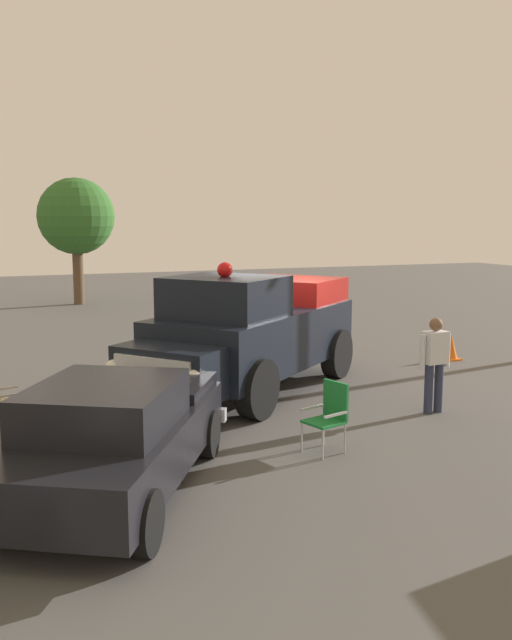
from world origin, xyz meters
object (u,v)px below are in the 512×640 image
(classic_hot_rod, at_px, (116,434))
(traffic_cone, at_px, (451,347))
(lawn_chair_spare, at_px, (330,412))
(spectator_standing, at_px, (435,359))
(lawn_chair_by_car, at_px, (2,394))
(vintage_fire_truck, at_px, (250,332))
(oak_tree_left, at_px, (76,217))

(classic_hot_rod, xyz_separation_m, traffic_cone, (8.93, 5.04, -0.44))
(classic_hot_rod, distance_m, lawn_chair_spare, 3.18)
(spectator_standing, height_order, traffic_cone, spectator_standing)
(lawn_chair_by_car, distance_m, lawn_chair_spare, 5.20)
(classic_hot_rod, height_order, lawn_chair_spare, classic_hot_rod)
(classic_hot_rod, relative_size, lawn_chair_spare, 4.60)
(traffic_cone, bearing_deg, lawn_chair_spare, -141.01)
(classic_hot_rod, xyz_separation_m, spectator_standing, (5.77, 1.44, 0.22))
(lawn_chair_spare, distance_m, spectator_standing, 2.85)
(vintage_fire_truck, relative_size, classic_hot_rod, 1.28)
(lawn_chair_by_car, relative_size, oak_tree_left, 0.21)
(lawn_chair_spare, xyz_separation_m, traffic_cone, (5.78, 4.68, -0.28))
(vintage_fire_truck, distance_m, traffic_cone, 5.77)
(spectator_standing, distance_m, traffic_cone, 4.84)
(lawn_chair_by_car, distance_m, spectator_standing, 7.22)
(vintage_fire_truck, distance_m, lawn_chair_spare, 3.67)
(vintage_fire_truck, height_order, traffic_cone, vintage_fire_truck)
(lawn_chair_by_car, xyz_separation_m, spectator_standing, (7.00, -1.73, 0.37))
(classic_hot_rod, height_order, traffic_cone, classic_hot_rod)
(traffic_cone, bearing_deg, vintage_fire_truck, -169.20)
(classic_hot_rod, bearing_deg, oak_tree_left, 83.83)
(lawn_chair_by_car, bearing_deg, classic_hot_rod, -68.81)
(lawn_chair_spare, distance_m, oak_tree_left, 19.28)
(vintage_fire_truck, xyz_separation_m, lawn_chair_by_car, (-4.56, -0.80, -0.61))
(lawn_chair_spare, distance_m, traffic_cone, 7.44)
(oak_tree_left, bearing_deg, vintage_fire_truck, -85.42)
(spectator_standing, xyz_separation_m, oak_tree_left, (-3.67, 17.96, 2.46))
(classic_hot_rod, height_order, oak_tree_left, oak_tree_left)
(classic_hot_rod, height_order, lawn_chair_by_car, classic_hot_rod)
(classic_hot_rod, relative_size, oak_tree_left, 0.95)
(lawn_chair_by_car, xyz_separation_m, traffic_cone, (10.16, 1.87, -0.28))
(vintage_fire_truck, xyz_separation_m, traffic_cone, (5.60, 1.07, -0.89))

